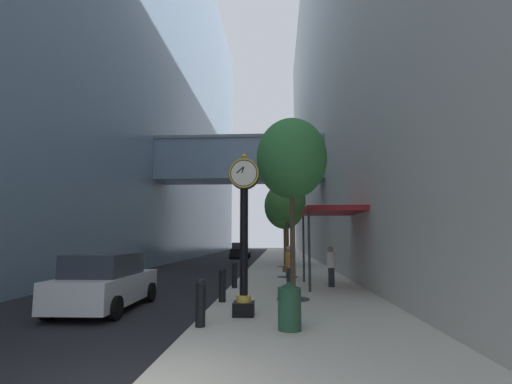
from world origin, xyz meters
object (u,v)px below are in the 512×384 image
object	(u,v)px
pedestrian_by_clock	(331,265)
car_white_mid	(106,282)
trash_bin	(289,305)
car_black_near	(240,251)
pedestrian_walking	(289,266)
street_tree_mid_far	(284,206)
bollard_fourth	(242,267)
bollard_nearest	(201,301)
bollard_third	(235,274)
street_tree_mid_near	(287,201)
street_clock	(244,225)
street_tree_near	(292,159)
bollard_second	(222,284)

from	to	relation	value
pedestrian_by_clock	car_white_mid	world-z (taller)	pedestrian_by_clock
trash_bin	pedestrian_by_clock	distance (m)	7.73
pedestrian_by_clock	car_black_near	world-z (taller)	pedestrian_by_clock
pedestrian_walking	street_tree_mid_far	bearing A→B (deg)	89.83
bollard_fourth	pedestrian_by_clock	world-z (taller)	pedestrian_by_clock
bollard_nearest	pedestrian_walking	world-z (taller)	pedestrian_walking
bollard_third	street_tree_mid_far	xyz separation A→B (m)	(2.29, 11.57, 3.82)
bollard_nearest	street_tree_mid_near	world-z (taller)	street_tree_mid_near
street_clock	street_tree_mid_far	size ratio (longest dim) A/B	0.71
street_clock	street_tree_near	xyz separation A→B (m)	(1.41, 2.73, 2.39)
car_black_near	street_clock	bearing A→B (deg)	-84.02
bollard_second	pedestrian_by_clock	xyz separation A→B (m)	(4.03, 3.91, 0.32)
street_tree_mid_far	street_tree_mid_near	bearing A→B (deg)	-90.00
street_tree_near	car_black_near	size ratio (longest dim) A/B	1.38
street_tree_mid_near	street_tree_mid_far	world-z (taller)	street_tree_mid_far
street_clock	bollard_second	xyz separation A→B (m)	(-0.88, 2.10, -1.81)
bollard_nearest	street_tree_mid_near	bearing A→B (deg)	78.35
bollard_nearest	pedestrian_by_clock	size ratio (longest dim) A/B	0.65
street_clock	trash_bin	size ratio (longest dim) A/B	4.13
bollard_second	car_white_mid	bearing A→B (deg)	-166.62
trash_bin	car_white_mid	size ratio (longest dim) A/B	0.24
street_tree_near	trash_bin	size ratio (longest dim) A/B	5.91
bollard_fourth	street_tree_mid_far	world-z (taller)	street_tree_mid_far
trash_bin	bollard_third	bearing A→B (deg)	106.46
bollard_second	bollard_fourth	xyz separation A→B (m)	(0.00, 6.72, 0.00)
street_tree_near	pedestrian_by_clock	xyz separation A→B (m)	(1.73, 3.28, -3.88)
street_clock	car_white_mid	world-z (taller)	street_clock
pedestrian_by_clock	car_black_near	size ratio (longest dim) A/B	0.37
street_clock	car_black_near	distance (m)	31.36
bollard_third	bollard_fourth	world-z (taller)	same
street_clock	pedestrian_walking	world-z (taller)	street_clock
street_tree_mid_near	trash_bin	distance (m)	11.85
pedestrian_by_clock	car_white_mid	size ratio (longest dim) A/B	0.38
bollard_nearest	street_tree_mid_far	size ratio (longest dim) A/B	0.18
street_tree_mid_far	pedestrian_by_clock	xyz separation A→B (m)	(1.73, -11.02, -3.50)
street_clock	car_black_near	xyz separation A→B (m)	(-3.26, 31.14, -1.69)
bollard_second	street_tree_near	bearing A→B (deg)	15.23
bollard_fourth	street_tree_near	size ratio (longest dim) A/B	0.17
bollard_second	street_tree_mid_near	world-z (taller)	street_tree_mid_near
car_white_mid	trash_bin	bearing A→B (deg)	-26.38
bollard_second	street_tree_near	distance (m)	4.83
street_clock	pedestrian_walking	xyz separation A→B (m)	(1.38, 5.44, -1.46)
street_clock	pedestrian_by_clock	bearing A→B (deg)	62.40
street_tree_mid_near	car_white_mid	distance (m)	10.87
bollard_second	bollard_nearest	bearing A→B (deg)	-90.00
bollard_third	street_tree_mid_near	size ratio (longest dim) A/B	0.21
street_clock	street_tree_mid_far	distance (m)	17.20
bollard_third	pedestrian_walking	size ratio (longest dim) A/B	0.63
trash_bin	car_white_mid	distance (m)	6.15
bollard_second	street_tree_mid_near	xyz separation A→B (m)	(2.29, 7.77, 3.43)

